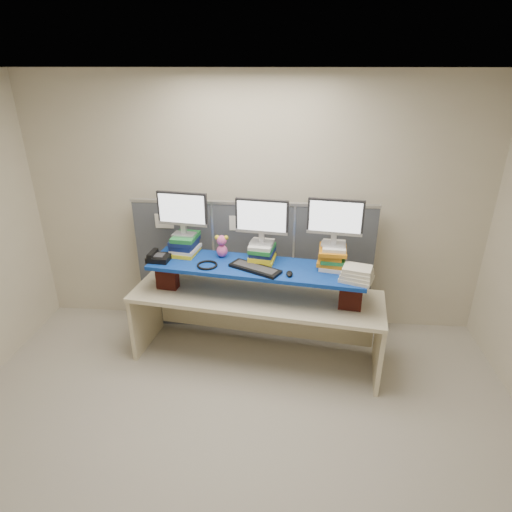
# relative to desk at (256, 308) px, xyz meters

# --- Properties ---
(room) EXTENTS (5.00, 4.00, 2.80)m
(room) POSITION_rel_desk_xyz_m (-0.08, -1.22, 0.80)
(room) COLOR beige
(room) RESTS_ON ground
(cubicle_partition) EXTENTS (2.60, 0.06, 1.53)m
(cubicle_partition) POSITION_rel_desk_xyz_m (-0.08, 0.56, 0.17)
(cubicle_partition) COLOR #3E4249
(cubicle_partition) RESTS_ON ground
(desk) EXTENTS (2.55, 1.04, 0.75)m
(desk) POSITION_rel_desk_xyz_m (0.00, 0.00, 0.00)
(desk) COLOR beige
(desk) RESTS_ON ground
(brick_pier_left) EXTENTS (0.22, 0.14, 0.28)m
(brick_pier_left) POSITION_rel_desk_xyz_m (-0.90, 0.07, 0.29)
(brick_pier_left) COLOR maroon
(brick_pier_left) RESTS_ON desk
(brick_pier_right) EXTENTS (0.22, 0.14, 0.28)m
(brick_pier_right) POSITION_rel_desk_xyz_m (0.89, -0.17, 0.29)
(brick_pier_right) COLOR maroon
(brick_pier_right) RESTS_ON desk
(blue_board) EXTENTS (2.11, 0.78, 0.04)m
(blue_board) POSITION_rel_desk_xyz_m (-0.00, 0.00, 0.45)
(blue_board) COLOR #0C4198
(blue_board) RESTS_ON brick_pier_left
(book_stack_left) EXTENTS (0.29, 0.33, 0.20)m
(book_stack_left) POSITION_rel_desk_xyz_m (-0.73, 0.22, 0.57)
(book_stack_left) COLOR yellow
(book_stack_left) RESTS_ON blue_board
(book_stack_center) EXTENTS (0.27, 0.32, 0.18)m
(book_stack_center) POSITION_rel_desk_xyz_m (0.05, 0.12, 0.56)
(book_stack_center) COLOR yellow
(book_stack_center) RESTS_ON blue_board
(book_stack_right) EXTENTS (0.29, 0.33, 0.23)m
(book_stack_right) POSITION_rel_desk_xyz_m (0.71, 0.03, 0.59)
(book_stack_right) COLOR silver
(book_stack_right) RESTS_ON blue_board
(monitor_left) EXTENTS (0.50, 0.17, 0.44)m
(monitor_left) POSITION_rel_desk_xyz_m (-0.74, 0.22, 0.92)
(monitor_left) COLOR #ACACB1
(monitor_left) RESTS_ON book_stack_left
(monitor_center) EXTENTS (0.50, 0.17, 0.44)m
(monitor_center) POSITION_rel_desk_xyz_m (0.04, 0.11, 0.90)
(monitor_center) COLOR #ACACB1
(monitor_center) RESTS_ON book_stack_center
(monitor_right) EXTENTS (0.50, 0.17, 0.44)m
(monitor_right) POSITION_rel_desk_xyz_m (0.71, 0.02, 0.95)
(monitor_right) COLOR #ACACB1
(monitor_right) RESTS_ON book_stack_right
(keyboard) EXTENTS (0.52, 0.38, 0.03)m
(keyboard) POSITION_rel_desk_xyz_m (-0.00, -0.09, 0.49)
(keyboard) COLOR black
(keyboard) RESTS_ON blue_board
(mouse) EXTENTS (0.10, 0.12, 0.03)m
(mouse) POSITION_rel_desk_xyz_m (0.32, -0.18, 0.49)
(mouse) COLOR black
(mouse) RESTS_ON blue_board
(desk_phone) EXTENTS (0.23, 0.21, 0.09)m
(desk_phone) POSITION_rel_desk_xyz_m (-0.96, 0.04, 0.50)
(desk_phone) COLOR black
(desk_phone) RESTS_ON blue_board
(headset) EXTENTS (0.21, 0.21, 0.02)m
(headset) POSITION_rel_desk_xyz_m (-0.46, -0.05, 0.48)
(headset) COLOR black
(headset) RESTS_ON blue_board
(plush_toy) EXTENTS (0.13, 0.10, 0.23)m
(plush_toy) POSITION_rel_desk_xyz_m (-0.35, 0.18, 0.59)
(plush_toy) COLOR #E356A0
(plush_toy) RESTS_ON blue_board
(binder_stack) EXTENTS (0.33, 0.30, 0.13)m
(binder_stack) POSITION_rel_desk_xyz_m (0.92, -0.23, 0.53)
(binder_stack) COLOR beige
(binder_stack) RESTS_ON blue_board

